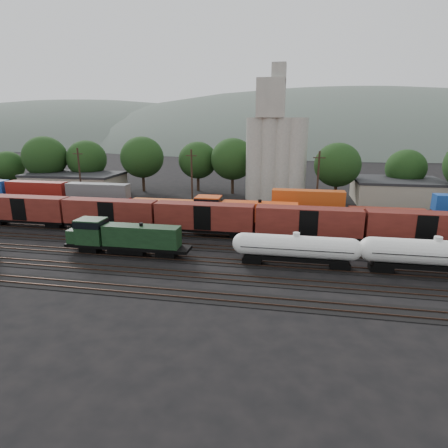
% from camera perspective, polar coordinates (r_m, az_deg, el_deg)
% --- Properties ---
extents(ground, '(600.00, 600.00, 0.00)m').
position_cam_1_polar(ground, '(51.97, 1.56, -3.86)').
color(ground, black).
extents(tracks, '(180.00, 33.20, 0.20)m').
position_cam_1_polar(tracks, '(51.96, 1.56, -3.81)').
color(tracks, black).
rests_on(tracks, ground).
extents(green_locomotive, '(16.75, 2.96, 4.43)m').
position_cam_1_polar(green_locomotive, '(50.85, -15.46, -1.86)').
color(green_locomotive, black).
rests_on(green_locomotive, ground).
extents(tank_car_a, '(15.41, 2.76, 4.04)m').
position_cam_1_polar(tank_car_a, '(45.89, 10.87, -3.57)').
color(tank_car_a, white).
rests_on(tank_car_a, ground).
extents(tank_car_b, '(16.79, 3.01, 4.40)m').
position_cam_1_polar(tank_car_b, '(48.58, 29.57, -4.04)').
color(tank_car_b, white).
rests_on(tank_car_b, ground).
extents(orange_locomotive, '(20.06, 3.34, 5.02)m').
position_cam_1_polar(orange_locomotive, '(60.81, 2.23, 1.75)').
color(orange_locomotive, black).
rests_on(orange_locomotive, ground).
extents(boxcar_string, '(184.40, 2.90, 4.20)m').
position_cam_1_polar(boxcar_string, '(56.17, 20.56, -0.06)').
color(boxcar_string, black).
rests_on(boxcar_string, ground).
extents(container_wall, '(160.00, 2.60, 5.80)m').
position_cam_1_polar(container_wall, '(67.11, -3.57, 2.82)').
color(container_wall, black).
rests_on(container_wall, ground).
extents(grain_silo, '(13.40, 5.00, 29.00)m').
position_cam_1_polar(grain_silo, '(84.82, 7.82, 11.21)').
color(grain_silo, '#A8A59A').
rests_on(grain_silo, ground).
extents(industrial_sheds, '(119.38, 17.26, 5.10)m').
position_cam_1_polar(industrial_sheds, '(85.00, 9.84, 5.23)').
color(industrial_sheds, '#9E937F').
rests_on(industrial_sheds, ground).
extents(tree_band, '(165.36, 21.77, 14.31)m').
position_cam_1_polar(tree_band, '(87.80, 3.82, 9.29)').
color(tree_band, black).
rests_on(tree_band, ground).
extents(utility_poles, '(122.20, 0.36, 12.00)m').
position_cam_1_polar(utility_poles, '(71.74, 4.42, 6.54)').
color(utility_poles, black).
rests_on(utility_poles, ground).
extents(distant_hills, '(860.00, 286.00, 130.00)m').
position_cam_1_polar(distant_hills, '(311.21, 13.72, 7.86)').
color(distant_hills, '#59665B').
rests_on(distant_hills, ground).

